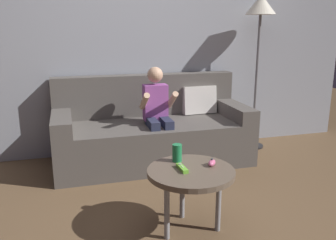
{
  "coord_description": "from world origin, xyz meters",
  "views": [
    {
      "loc": [
        -0.74,
        -1.99,
        1.34
      ],
      "look_at": [
        0.03,
        0.74,
        0.6
      ],
      "focal_mm": 38.57,
      "sensor_mm": 36.0,
      "label": 1
    }
  ],
  "objects_px": {
    "nunchuk_pink": "(212,163)",
    "floor_lamp": "(260,17)",
    "coffee_table": "(191,176)",
    "game_remote_lime_near_edge": "(182,168)",
    "person_seated_on_couch": "(158,112)",
    "soda_can": "(177,153)",
    "couch": "(153,132)"
  },
  "relations": [
    {
      "from": "couch",
      "to": "floor_lamp",
      "type": "xyz_separation_m",
      "value": [
        1.2,
        0.11,
        1.14
      ]
    },
    {
      "from": "game_remote_lime_near_edge",
      "to": "soda_can",
      "type": "height_order",
      "value": "soda_can"
    },
    {
      "from": "person_seated_on_couch",
      "to": "floor_lamp",
      "type": "xyz_separation_m",
      "value": [
        1.19,
        0.29,
        0.88
      ]
    },
    {
      "from": "person_seated_on_couch",
      "to": "floor_lamp",
      "type": "height_order",
      "value": "floor_lamp"
    },
    {
      "from": "nunchuk_pink",
      "to": "couch",
      "type": "bearing_deg",
      "value": 93.99
    },
    {
      "from": "couch",
      "to": "coffee_table",
      "type": "relative_size",
      "value": 3.33
    },
    {
      "from": "game_remote_lime_near_edge",
      "to": "soda_can",
      "type": "relative_size",
      "value": 1.16
    },
    {
      "from": "coffee_table",
      "to": "soda_can",
      "type": "height_order",
      "value": "soda_can"
    },
    {
      "from": "soda_can",
      "to": "couch",
      "type": "bearing_deg",
      "value": 84.82
    },
    {
      "from": "person_seated_on_couch",
      "to": "couch",
      "type": "bearing_deg",
      "value": 92.73
    },
    {
      "from": "coffee_table",
      "to": "floor_lamp",
      "type": "relative_size",
      "value": 0.35
    },
    {
      "from": "couch",
      "to": "soda_can",
      "type": "relative_size",
      "value": 15.64
    },
    {
      "from": "person_seated_on_couch",
      "to": "nunchuk_pink",
      "type": "xyz_separation_m",
      "value": [
        0.08,
        -1.14,
        -0.09
      ]
    },
    {
      "from": "person_seated_on_couch",
      "to": "game_remote_lime_near_edge",
      "type": "height_order",
      "value": "person_seated_on_couch"
    },
    {
      "from": "couch",
      "to": "person_seated_on_couch",
      "type": "xyz_separation_m",
      "value": [
        0.01,
        -0.18,
        0.26
      ]
    },
    {
      "from": "nunchuk_pink",
      "to": "floor_lamp",
      "type": "height_order",
      "value": "floor_lamp"
    },
    {
      "from": "person_seated_on_couch",
      "to": "floor_lamp",
      "type": "relative_size",
      "value": 0.58
    },
    {
      "from": "coffee_table",
      "to": "nunchuk_pink",
      "type": "xyz_separation_m",
      "value": [
        0.16,
        0.03,
        0.06
      ]
    },
    {
      "from": "coffee_table",
      "to": "game_remote_lime_near_edge",
      "type": "height_order",
      "value": "game_remote_lime_near_edge"
    },
    {
      "from": "soda_can",
      "to": "game_remote_lime_near_edge",
      "type": "bearing_deg",
      "value": -95.16
    },
    {
      "from": "nunchuk_pink",
      "to": "soda_can",
      "type": "xyz_separation_m",
      "value": [
        -0.2,
        0.14,
        0.04
      ]
    },
    {
      "from": "nunchuk_pink",
      "to": "floor_lamp",
      "type": "xyz_separation_m",
      "value": [
        1.11,
        1.43,
        0.97
      ]
    },
    {
      "from": "game_remote_lime_near_edge",
      "to": "nunchuk_pink",
      "type": "height_order",
      "value": "nunchuk_pink"
    },
    {
      "from": "floor_lamp",
      "to": "coffee_table",
      "type": "bearing_deg",
      "value": -130.87
    },
    {
      "from": "game_remote_lime_near_edge",
      "to": "soda_can",
      "type": "xyz_separation_m",
      "value": [
        0.01,
        0.16,
        0.05
      ]
    },
    {
      "from": "nunchuk_pink",
      "to": "soda_can",
      "type": "distance_m",
      "value": 0.25
    },
    {
      "from": "couch",
      "to": "soda_can",
      "type": "xyz_separation_m",
      "value": [
        -0.11,
        -1.19,
        0.2
      ]
    },
    {
      "from": "couch",
      "to": "person_seated_on_couch",
      "type": "relative_size",
      "value": 1.97
    },
    {
      "from": "game_remote_lime_near_edge",
      "to": "floor_lamp",
      "type": "xyz_separation_m",
      "value": [
        1.32,
        1.45,
        0.98
      ]
    },
    {
      "from": "soda_can",
      "to": "floor_lamp",
      "type": "xyz_separation_m",
      "value": [
        1.31,
        1.29,
        0.93
      ]
    },
    {
      "from": "soda_can",
      "to": "person_seated_on_couch",
      "type": "bearing_deg",
      "value": 83.4
    },
    {
      "from": "couch",
      "to": "nunchuk_pink",
      "type": "bearing_deg",
      "value": -86.01
    }
  ]
}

